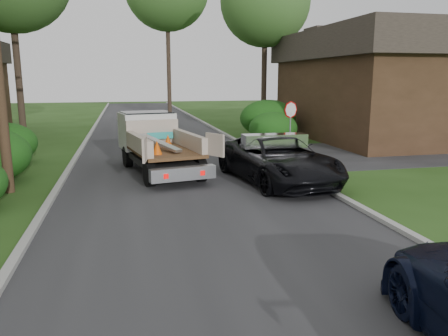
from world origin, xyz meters
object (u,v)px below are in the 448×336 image
Objects in this scene: flatbed_truck at (154,139)px; house_right at (386,84)px; black_pickup at (278,159)px; stop_sign at (290,117)px; tree_right_far at (265,1)px.

house_right is at bearing 13.77° from flatbed_truck.
house_right is 13.98m from black_pickup.
black_pickup is (-2.17, -4.50, -1.00)m from stop_sign.
stop_sign is 0.22× the size of tree_right_far.
tree_right_far is (2.30, 11.00, 6.70)m from stop_sign.
black_pickup is (-9.97, -9.50, -2.38)m from house_right.
house_right reaches higher than stop_sign.
stop_sign reaches higher than black_pickup.
tree_right_far reaches higher than black_pickup.
tree_right_far is 2.06× the size of black_pickup.
black_pickup is at bearing -115.77° from stop_sign.
house_right reaches higher than black_pickup.
tree_right_far is at bearing 132.51° from house_right.
stop_sign is 0.44× the size of black_pickup.
tree_right_far is 16.63m from flatbed_truck.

